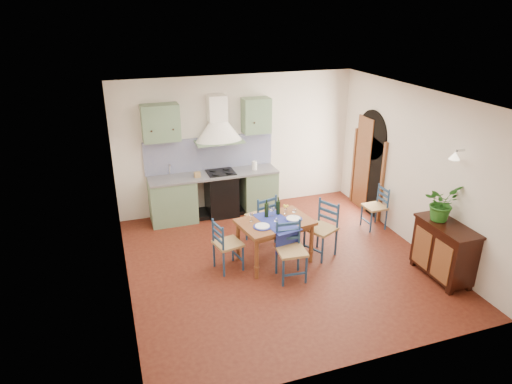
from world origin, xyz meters
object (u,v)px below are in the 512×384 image
dining_table (275,226)px  potted_plant (441,203)px  chair_near (291,251)px  sideboard (444,249)px

dining_table → potted_plant: potted_plant is taller
chair_near → potted_plant: potted_plant is taller
dining_table → chair_near: (0.05, -0.55, -0.18)m
sideboard → chair_near: bearing=161.4°
potted_plant → dining_table: bearing=154.3°
potted_plant → sideboard: bearing=-85.1°
chair_near → dining_table: bearing=95.6°
sideboard → potted_plant: (-0.02, 0.20, 0.71)m
chair_near → potted_plant: (2.26, -0.56, 0.74)m
dining_table → sideboard: dining_table is taller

